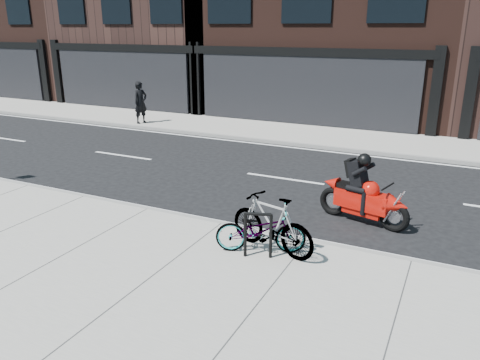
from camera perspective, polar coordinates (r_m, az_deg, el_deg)
The scene contains 8 objects.
ground at distance 12.08m, azimuth 2.12°, elevation -2.49°, with size 120.00×120.00×0.00m, color black.
sidewalk_near at distance 8.17m, azimuth -12.56°, elevation -13.19°, with size 60.00×6.00×0.13m, color gray.
sidewalk_far at distance 19.14m, azimuth 11.56°, elevation 5.12°, with size 60.00×3.50×0.13m, color gray.
bike_rack at distance 8.72m, azimuth 2.21°, elevation -6.24°, with size 0.51×0.21×0.90m.
bicycle_front at distance 8.95m, azimuth 2.53°, elevation -6.09°, with size 0.60×1.72×0.91m, color gray.
bicycle_rear at distance 8.94m, azimuth 3.90°, elevation -5.32°, with size 0.54×1.90×1.14m, color gray.
motorcycle at distance 10.82m, azimuth 15.27°, elevation -1.91°, with size 2.15×0.92×1.63m.
pedestrian at distance 21.59m, azimuth -12.03°, elevation 9.23°, with size 0.68×0.44×1.85m, color black.
Camera 1 is at (4.52, -10.37, 4.25)m, focal length 35.00 mm.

